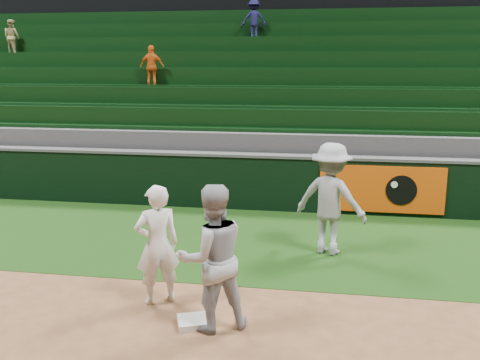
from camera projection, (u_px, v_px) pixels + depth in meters
name	position (u px, v px, depth m)	size (l,w,h in m)	color
ground	(181.00, 311.00, 7.09)	(70.00, 70.00, 0.00)	brown
foul_grass	(225.00, 239.00, 9.98)	(36.00, 4.20, 0.01)	black
first_base	(193.00, 322.00, 6.72)	(0.37, 0.37, 0.08)	silver
first_baseman	(157.00, 245.00, 7.19)	(0.61, 0.40, 1.66)	white
baserunner	(212.00, 258.00, 6.48)	(0.89, 0.69, 1.83)	#A3A5AD
base_coach	(331.00, 199.00, 9.05)	(1.24, 0.71, 1.91)	#93969F
field_wall	(244.00, 181.00, 11.95)	(36.00, 0.45, 1.25)	black
stadium_seating	(264.00, 116.00, 15.36)	(36.00, 5.95, 5.05)	#38373A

